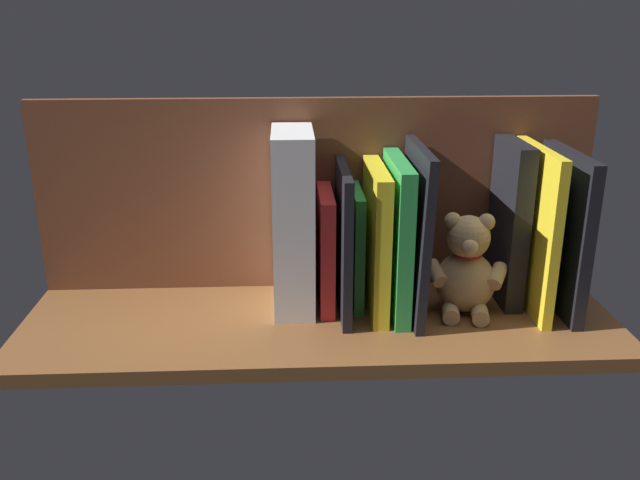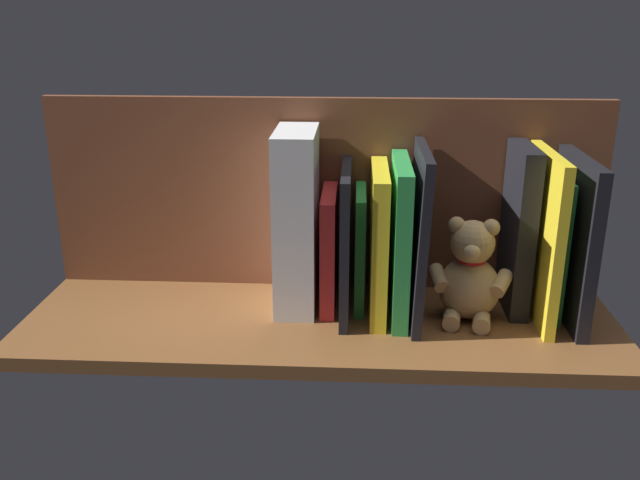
% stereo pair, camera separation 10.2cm
% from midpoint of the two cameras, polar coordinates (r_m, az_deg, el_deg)
% --- Properties ---
extents(ground_plane, '(0.92, 0.31, 0.02)m').
position_cam_midpoint_polar(ground_plane, '(1.08, 2.74, -7.00)').
color(ground_plane, brown).
extents(shelf_back_panel, '(0.92, 0.02, 0.32)m').
position_cam_midpoint_polar(shelf_back_panel, '(1.14, 2.95, 3.76)').
color(shelf_back_panel, brown).
rests_on(shelf_back_panel, ground_plane).
extents(book_0, '(0.02, 0.19, 0.25)m').
position_cam_midpoint_polar(book_0, '(1.11, 22.94, -0.02)').
color(book_0, black).
rests_on(book_0, ground_plane).
extents(book_1, '(0.01, 0.14, 0.22)m').
position_cam_midpoint_polar(book_1, '(1.13, 21.28, -0.34)').
color(book_1, green).
rests_on(book_1, ground_plane).
extents(book_2, '(0.02, 0.19, 0.26)m').
position_cam_midpoint_polar(book_2, '(1.10, 20.66, 0.21)').
color(book_2, yellow).
rests_on(book_2, ground_plane).
extents(book_3, '(0.03, 0.13, 0.26)m').
position_cam_midpoint_polar(book_3, '(1.12, 18.76, 0.82)').
color(book_3, black).
rests_on(book_3, ground_plane).
extents(teddy_bear, '(0.13, 0.11, 0.16)m').
position_cam_midpoint_polar(teddy_bear, '(1.07, 15.11, -2.91)').
color(teddy_bear, tan).
rests_on(teddy_bear, ground_plane).
extents(book_4, '(0.02, 0.20, 0.26)m').
position_cam_midpoint_polar(book_4, '(1.05, 10.95, 0.44)').
color(book_4, black).
rests_on(book_4, ground_plane).
extents(book_5, '(0.02, 0.18, 0.24)m').
position_cam_midpoint_polar(book_5, '(1.06, 9.42, 0.05)').
color(book_5, green).
rests_on(book_5, ground_plane).
extents(book_6, '(0.02, 0.18, 0.23)m').
position_cam_midpoint_polar(book_6, '(1.06, 7.67, -0.17)').
color(book_6, yellow).
rests_on(book_6, ground_plane).
extents(book_7, '(0.02, 0.13, 0.19)m').
position_cam_midpoint_polar(book_7, '(1.09, 6.05, -0.74)').
color(book_7, green).
rests_on(book_7, ground_plane).
extents(book_8, '(0.01, 0.18, 0.23)m').
position_cam_midpoint_polar(book_8, '(1.05, 4.92, -0.15)').
color(book_8, black).
rests_on(book_8, ground_plane).
extents(book_9, '(0.02, 0.14, 0.19)m').
position_cam_midpoint_polar(book_9, '(1.08, 3.46, -0.83)').
color(book_9, red).
rests_on(book_9, ground_plane).
extents(dictionary_thick_white, '(0.06, 0.14, 0.28)m').
position_cam_midpoint_polar(dictionary_thick_white, '(1.06, 0.78, 1.61)').
color(dictionary_thick_white, silver).
rests_on(dictionary_thick_white, ground_plane).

